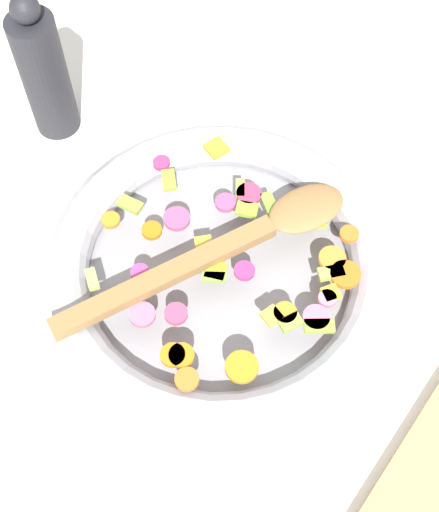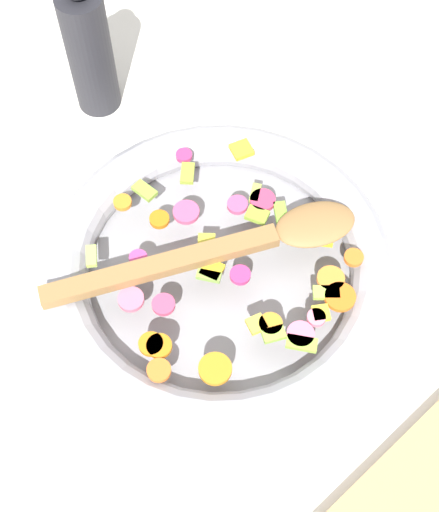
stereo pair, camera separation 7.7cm
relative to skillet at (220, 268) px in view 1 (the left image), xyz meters
The scene contains 5 objects.
ground_plane 0.02m from the skillet, ahead, with size 4.00×4.00×0.00m, color silver.
skillet is the anchor object (origin of this frame).
chopped_vegetables 0.04m from the skillet, 88.98° to the right, with size 0.28×0.29×0.01m.
wooden_spoon 0.04m from the skillet, 24.22° to the right, with size 0.33×0.18×0.01m.
pepper_mill 0.32m from the skillet, 79.48° to the left, with size 0.06×0.06×0.20m.
Camera 1 is at (-0.30, -0.23, 0.72)m, focal length 50.00 mm.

